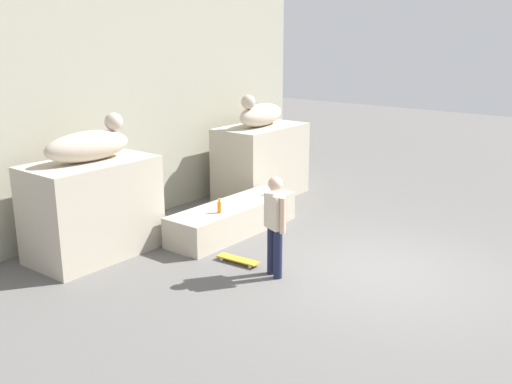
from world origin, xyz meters
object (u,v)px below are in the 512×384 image
at_px(skateboard, 238,259).
at_px(statue_reclining_left, 89,145).
at_px(bottle_orange, 219,207).
at_px(bottle_clear, 272,189).
at_px(statue_reclining_right, 260,114).
at_px(skater, 275,222).

bearing_deg(skateboard, statue_reclining_left, -155.58).
xyz_separation_m(skateboard, bottle_orange, (0.57, 0.93, 0.63)).
bearing_deg(bottle_orange, skateboard, -121.66).
distance_m(statue_reclining_left, bottle_clear, 3.89).
bearing_deg(statue_reclining_right, skater, 34.72).
distance_m(statue_reclining_left, bottle_orange, 2.58).
xyz_separation_m(skater, bottle_clear, (2.23, 1.72, -0.22)).
relative_size(statue_reclining_right, skater, 0.99).
bearing_deg(bottle_clear, skateboard, -157.41).
xyz_separation_m(statue_reclining_right, bottle_clear, (-1.34, -1.35, -1.29)).
relative_size(statue_reclining_left, skateboard, 2.01).
relative_size(statue_reclining_left, statue_reclining_right, 0.99).
relative_size(statue_reclining_left, skater, 0.98).
bearing_deg(statue_reclining_left, statue_reclining_right, 3.76).
distance_m(skater, bottle_orange, 1.85).
xyz_separation_m(statue_reclining_left, skateboard, (1.22, -2.26, -1.93)).
bearing_deg(bottle_orange, skater, -109.36).
bearing_deg(skateboard, bottle_orange, 144.37).
xyz_separation_m(statue_reclining_right, skater, (-3.57, -3.07, -1.07)).
distance_m(statue_reclining_right, skater, 4.83).
xyz_separation_m(statue_reclining_right, bottle_orange, (-2.96, -1.34, -1.29)).
height_order(statue_reclining_left, bottle_clear, statue_reclining_left).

